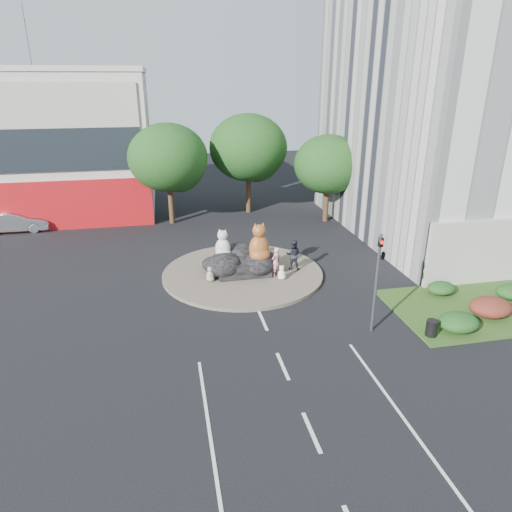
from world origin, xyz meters
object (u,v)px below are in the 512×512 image
Objects in this scene: kitten_calico at (210,274)px; cat_tabby at (259,241)px; cat_white at (223,243)px; pedestrian_dark at (293,255)px; parked_car at (16,221)px; litter_bin at (432,328)px; pedestrian_pink at (276,262)px; kitten_white at (282,272)px.

cat_tabby is at bearing 31.22° from kitten_calico.
cat_white is at bearing 152.66° from cat_tabby.
cat_tabby is 2.53m from pedestrian_dark.
parked_car reaches higher than kitten_calico.
cat_tabby is (2.12, -0.85, 0.27)m from cat_white.
pedestrian_dark is (2.26, 0.24, -1.12)m from cat_tabby.
pedestrian_pink is at bearing 124.68° from litter_bin.
pedestrian_dark is at bearing 115.61° from litter_bin.
kitten_calico is at bearing 139.69° from litter_bin.
cat_white is at bearing 132.21° from litter_bin.
kitten_calico is at bearing 32.46° from pedestrian_dark.
kitten_calico is 1.17× the size of litter_bin.
kitten_white is at bearing 72.85° from pedestrian_pink.
cat_white reaches higher than parked_car.
pedestrian_pink is at bearing 20.94° from kitten_calico.
litter_bin is at bearing 139.97° from pedestrian_dark.
cat_tabby is 1.30× the size of pedestrian_pink.
cat_white is 1.01× the size of pedestrian_pink.
kitten_white is at bearing -127.23° from parked_car.
parked_car is at bearing 138.18° from litter_bin.
cat_tabby is 3.00× the size of litter_bin.
pedestrian_pink is (4.01, -0.04, 0.45)m from kitten_calico.
kitten_calico is (-3.09, -0.53, -1.63)m from cat_tabby.
pedestrian_pink is 0.95× the size of pedestrian_dark.
cat_white is 0.36× the size of parked_car.
parked_car is at bearing -77.02° from pedestrian_pink.
pedestrian_pink reaches higher than kitten_white.
kitten_calico is at bearing -41.73° from pedestrian_pink.
cat_tabby is 1.23× the size of pedestrian_dark.
kitten_white is at bearing -2.02° from cat_white.
cat_tabby reaches higher than kitten_calico.
cat_white is 12.98m from litter_bin.
kitten_white is 0.46× the size of pedestrian_dark.
cat_white is at bearing -66.13° from pedestrian_pink.
parked_car is at bearing -8.00° from pedestrian_dark.
pedestrian_pink reaches higher than parked_car.
pedestrian_dark is at bearing 43.24° from kitten_white.
cat_white is at bearing -128.38° from parked_car.
kitten_white is 1.14× the size of litter_bin.
parked_car is 6.39× the size of litter_bin.
pedestrian_dark is 9.93m from litter_bin.
parked_car is (-18.18, 13.17, -0.28)m from pedestrian_pink.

